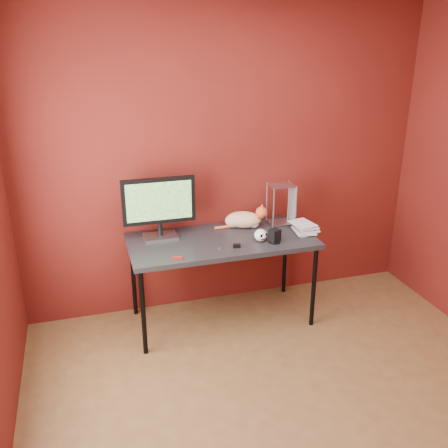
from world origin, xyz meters
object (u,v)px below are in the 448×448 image
object	(u,v)px
cat	(244,219)
speaker	(275,236)
book_stack	(298,182)
skull_mug	(261,235)
monitor	(159,205)
desk	(222,244)

from	to	relation	value
cat	speaker	xyz separation A→B (m)	(0.13, -0.38, -0.02)
speaker	book_stack	size ratio (longest dim) A/B	0.13
speaker	skull_mug	bearing A→B (deg)	126.15
speaker	monitor	bearing A→B (deg)	132.82
cat	skull_mug	bearing A→B (deg)	-63.01
desk	book_stack	bearing A→B (deg)	-3.64
desk	skull_mug	size ratio (longest dim) A/B	13.92
speaker	book_stack	bearing A→B (deg)	6.41
desk	monitor	distance (m)	0.60
monitor	speaker	xyz separation A→B (m)	(0.85, -0.35, -0.23)
desk	speaker	bearing A→B (deg)	-26.42
skull_mug	speaker	bearing A→B (deg)	-43.37
desk	speaker	xyz separation A→B (m)	(0.38, -0.19, 0.10)
monitor	book_stack	world-z (taller)	book_stack
monitor	speaker	distance (m)	0.95
skull_mug	speaker	world-z (taller)	speaker
desk	skull_mug	distance (m)	0.33
cat	skull_mug	world-z (taller)	cat
book_stack	desk	bearing A→B (deg)	176.36
cat	skull_mug	distance (m)	0.33
desk	cat	world-z (taller)	cat
monitor	cat	distance (m)	0.75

